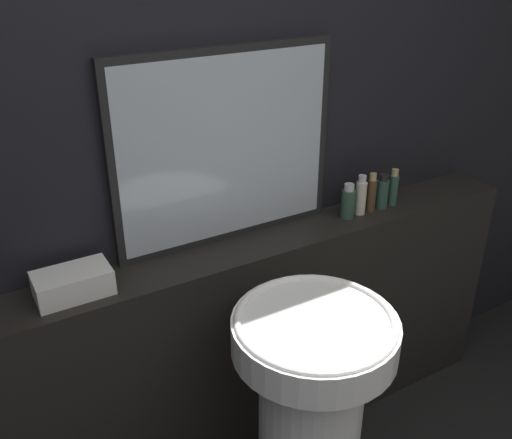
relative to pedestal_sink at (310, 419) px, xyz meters
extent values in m
cube|color=black|center=(-0.08, 0.59, 0.72)|extent=(8.00, 0.06, 2.50)
cube|color=black|center=(-0.08, 0.45, -0.06)|extent=(2.55, 0.22, 0.94)
cylinder|color=white|center=(0.00, 0.00, 0.33)|extent=(0.49, 0.49, 0.11)
torus|color=white|center=(0.00, 0.00, 0.39)|extent=(0.48, 0.48, 0.02)
cube|color=black|center=(0.00, 0.54, 0.75)|extent=(0.81, 0.03, 0.67)
cube|color=#B2BCC6|center=(0.00, 0.53, 0.75)|extent=(0.76, 0.02, 0.62)
cube|color=white|center=(-0.57, 0.45, 0.45)|extent=(0.22, 0.13, 0.08)
cylinder|color=#2D4C3D|center=(0.47, 0.45, 0.47)|extent=(0.05, 0.05, 0.11)
cylinder|color=silver|center=(0.47, 0.45, 0.54)|extent=(0.04, 0.04, 0.02)
cylinder|color=beige|center=(0.53, 0.45, 0.48)|extent=(0.04, 0.04, 0.13)
cylinder|color=silver|center=(0.53, 0.45, 0.56)|extent=(0.03, 0.03, 0.03)
cylinder|color=#4C3823|center=(0.58, 0.45, 0.48)|extent=(0.04, 0.04, 0.13)
cylinder|color=tan|center=(0.58, 0.45, 0.55)|extent=(0.03, 0.03, 0.03)
cylinder|color=#2D4C3D|center=(0.64, 0.45, 0.47)|extent=(0.05, 0.05, 0.12)
cylinder|color=black|center=(0.64, 0.45, 0.54)|extent=(0.03, 0.03, 0.03)
cylinder|color=#2D4C3D|center=(0.70, 0.45, 0.47)|extent=(0.04, 0.04, 0.12)
cylinder|color=tan|center=(0.70, 0.45, 0.55)|extent=(0.03, 0.03, 0.03)
camera|label=1|loc=(-0.82, -1.07, 1.39)|focal=40.00mm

